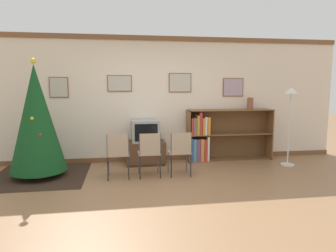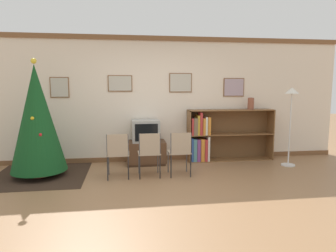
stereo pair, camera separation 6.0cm
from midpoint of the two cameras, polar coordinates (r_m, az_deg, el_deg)
name	(u,v)px [view 2 (the right image)]	position (r m, az deg, el deg)	size (l,w,h in m)	color
ground_plane	(166,195)	(4.67, -0.07, -12.95)	(24.00, 24.00, 0.00)	#936B47
wall_back	(152,99)	(6.57, -2.77, 5.08)	(8.53, 0.11, 2.70)	silver
area_rug	(40,176)	(6.05, -22.90, -8.71)	(1.68, 1.68, 0.01)	#332319
christmas_tree	(37,119)	(5.85, -23.43, 1.30)	(0.98, 0.98, 2.12)	maroon
tv_console	(146,153)	(6.38, -3.97, -5.06)	(0.82, 0.52, 0.49)	#412A1A
television	(146,131)	(6.29, -4.01, -0.91)	(0.56, 0.51, 0.45)	#9E9E99
folding_chair_left	(118,153)	(5.37, -9.21, -5.05)	(0.40, 0.40, 0.82)	tan
folding_chair_center	(149,152)	(5.39, -3.24, -4.92)	(0.40, 0.40, 0.82)	tan
folding_chair_right	(180,151)	(5.46, 2.63, -4.75)	(0.40, 0.40, 0.82)	tan
bookshelf	(214,137)	(6.69, 9.04, -2.01)	(1.91, 0.36, 1.13)	brown
vase	(251,103)	(6.86, 15.74, 4.15)	(0.14, 0.14, 0.26)	brown
standing_lamp	(291,106)	(6.59, 22.66, 3.52)	(0.28, 0.28, 1.61)	silver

